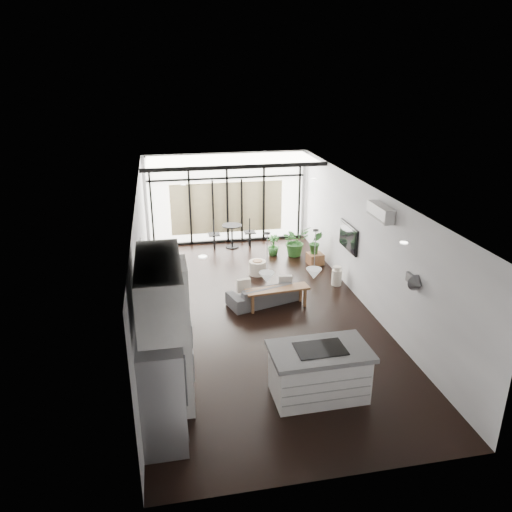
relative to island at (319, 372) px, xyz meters
name	(u,v)px	position (x,y,z in m)	size (l,w,h in m)	color
floor	(259,312)	(-0.39, 3.20, -0.45)	(5.00, 10.00, 0.00)	black
ceiling	(259,192)	(-0.39, 3.20, 2.35)	(5.00, 10.00, 0.00)	white
wall_left	(142,263)	(-2.89, 3.20, 0.95)	(0.02, 10.00, 2.80)	silver
wall_right	(366,247)	(2.11, 3.20, 0.95)	(0.02, 10.00, 2.80)	silver
wall_back	(227,198)	(-0.39, 8.20, 0.95)	(5.00, 0.02, 2.80)	silver
wall_front	(337,393)	(-0.39, -1.80, 0.95)	(5.00, 0.02, 2.80)	silver
glazing	(227,199)	(-0.39, 8.08, 0.95)	(5.00, 0.20, 2.80)	black
skylight	(231,159)	(-0.39, 7.20, 2.32)	(4.70, 1.90, 0.06)	white
neighbour_building	(227,208)	(-0.39, 8.15, 0.65)	(3.50, 0.02, 1.60)	beige
island	(319,372)	(0.00, 0.00, 0.00)	(1.66, 0.98, 0.91)	white
cooktop	(320,349)	(0.00, 0.00, 0.46)	(0.83, 0.55, 0.01)	black
fridge	(162,395)	(-2.58, -0.65, 0.39)	(0.65, 0.81, 1.68)	#A6A7AB
appliance_column	(169,340)	(-2.43, 0.15, 0.82)	(0.66, 0.69, 2.55)	white
upper_cabinets	(159,289)	(-2.51, -0.30, 1.90)	(0.62, 1.75, 0.86)	white
pendant_left	(267,277)	(-0.79, 0.55, 1.57)	(0.26, 0.26, 0.18)	white
pendant_right	(314,274)	(0.01, 0.55, 1.57)	(0.26, 0.26, 0.18)	white
sofa	(263,290)	(-0.19, 3.64, -0.13)	(1.67, 0.49, 0.65)	#4A4A4C
console_bench	(277,298)	(0.08, 3.35, -0.21)	(1.48, 0.37, 0.48)	brown
pouf	(257,268)	(0.02, 5.35, -0.27)	(0.46, 0.46, 0.37)	beige
crate	(315,259)	(1.76, 5.76, -0.30)	(0.41, 0.41, 0.31)	brown
plant_tall	(295,244)	(1.38, 6.52, -0.10)	(0.80, 0.89, 0.70)	#295E25
plant_med	(273,250)	(0.75, 6.66, -0.28)	(0.34, 0.61, 0.34)	#295E25
plant_crate	(315,249)	(1.76, 5.76, 0.00)	(0.37, 0.66, 0.29)	#295E25
milk_can	(337,276)	(1.86, 4.27, -0.20)	(0.26, 0.26, 0.51)	silver
bistro_set	(232,237)	(-0.33, 7.56, -0.13)	(1.35, 0.54, 0.65)	black
tv	(349,237)	(2.07, 4.20, 0.85)	(0.05, 1.10, 0.65)	black
ac_unit	(381,212)	(1.99, 2.40, 2.00)	(0.22, 0.90, 0.30)	silver
framed_art	(142,265)	(-2.86, 2.70, 1.10)	(0.04, 0.70, 0.90)	black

